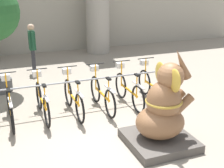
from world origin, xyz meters
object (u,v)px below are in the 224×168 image
object	(u,v)px
bicycle_2	(42,100)
bicycle_6	(153,85)
bicycle_3	(73,97)
bicycle_5	(128,89)
bicycle_4	(102,93)
person_pedestrian	(32,44)
bicycle_1	(10,105)
elephant_statue	(163,114)

from	to	relation	value
bicycle_2	bicycle_6	xyz separation A→B (m)	(2.90, -0.02, 0.00)
bicycle_3	bicycle_5	size ratio (longest dim) A/B	1.00
bicycle_4	bicycle_5	xyz separation A→B (m)	(0.73, 0.01, 0.00)
bicycle_6	bicycle_4	bearing A→B (deg)	-178.65
bicycle_5	person_pedestrian	world-z (taller)	person_pedestrian
bicycle_3	bicycle_6	world-z (taller)	same
bicycle_1	bicycle_5	size ratio (longest dim) A/B	1.00
bicycle_5	elephant_statue	size ratio (longest dim) A/B	0.92
elephant_statue	bicycle_5	bearing A→B (deg)	83.82
bicycle_4	bicycle_3	bearing A→B (deg)	179.79
bicycle_6	bicycle_1	bearing A→B (deg)	-179.82
bicycle_1	bicycle_4	size ratio (longest dim) A/B	1.00
bicycle_4	bicycle_6	bearing A→B (deg)	1.35
bicycle_6	bicycle_3	bearing A→B (deg)	-179.17
bicycle_2	bicycle_5	world-z (taller)	same
bicycle_5	bicycle_6	world-z (taller)	same
bicycle_4	elephant_statue	world-z (taller)	elephant_statue
bicycle_2	bicycle_3	xyz separation A→B (m)	(0.73, -0.06, 0.00)
bicycle_1	bicycle_2	bearing A→B (deg)	2.76
bicycle_4	bicycle_1	bearing A→B (deg)	179.40
bicycle_5	bicycle_6	distance (m)	0.73
bicycle_6	person_pedestrian	world-z (taller)	person_pedestrian
bicycle_5	bicycle_6	xyz separation A→B (m)	(0.73, 0.02, 0.00)
bicycle_3	person_pedestrian	size ratio (longest dim) A/B	1.06
bicycle_2	bicycle_3	distance (m)	0.73
bicycle_1	bicycle_4	xyz separation A→B (m)	(2.18, -0.02, 0.00)
bicycle_1	bicycle_4	world-z (taller)	same
bicycle_2	bicycle_3	bearing A→B (deg)	-4.34
bicycle_2	bicycle_6	world-z (taller)	same
bicycle_1	person_pedestrian	world-z (taller)	person_pedestrian
bicycle_4	person_pedestrian	size ratio (longest dim) A/B	1.06
bicycle_4	person_pedestrian	world-z (taller)	person_pedestrian
bicycle_3	bicycle_5	xyz separation A→B (m)	(1.45, 0.01, 0.00)
elephant_statue	person_pedestrian	world-z (taller)	elephant_statue
bicycle_3	bicycle_4	xyz separation A→B (m)	(0.73, -0.00, 0.00)
bicycle_5	person_pedestrian	bearing A→B (deg)	116.62
bicycle_1	bicycle_2	distance (m)	0.73
elephant_statue	bicycle_2	bearing A→B (deg)	132.54
bicycle_1	bicycle_3	distance (m)	1.45
bicycle_2	bicycle_5	bearing A→B (deg)	-1.25
bicycle_2	bicycle_4	world-z (taller)	same
bicycle_5	bicycle_6	bearing A→B (deg)	1.89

